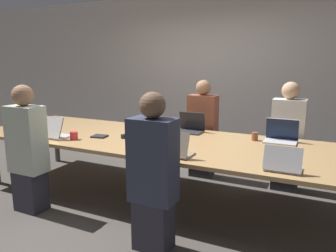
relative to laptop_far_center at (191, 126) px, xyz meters
name	(u,v)px	position (x,y,z in m)	size (l,w,h in m)	color
ground_plane	(159,197)	(-0.19, -0.55, -0.81)	(24.00, 24.00, 0.00)	#4C4742
curtain_wall	(215,76)	(-0.19, 1.55, 0.59)	(12.00, 0.06, 2.80)	#BCB7B2
conference_table	(159,143)	(-0.19, -0.55, -0.12)	(4.80, 1.49, 0.73)	tan
laptop_far_center	(191,126)	(0.00, 0.00, 0.00)	(0.35, 0.25, 0.26)	#333338
person_far_center	(202,130)	(0.02, 0.41, -0.13)	(0.40, 0.24, 1.39)	#2D2D38
laptop_near_right	(283,164)	(1.30, -1.11, -0.01)	(0.31, 0.22, 0.22)	#B7B7BC
laptop_near_midright	(174,149)	(0.28, -1.12, 0.00)	(0.34, 0.26, 0.26)	gray
person_near_midright	(153,175)	(0.29, -1.56, -0.12)	(0.40, 0.24, 1.41)	#2D2D38
cup_near_midright	(148,148)	(-0.01, -1.11, -0.02)	(0.09, 0.09, 0.10)	#232328
bottle_near_midright	(155,140)	(-0.03, -0.95, 0.02)	(0.07, 0.07, 0.21)	#ADD1E0
laptop_far_right	(281,135)	(1.14, -0.04, 0.00)	(0.37, 0.26, 0.27)	silver
person_far_right	(287,138)	(1.17, 0.41, -0.12)	(0.40, 0.24, 1.40)	#2D2D38
cup_far_right	(255,136)	(0.86, -0.11, -0.03)	(0.07, 0.07, 0.10)	brown
laptop_near_left	(54,132)	(-1.37, -1.05, 0.00)	(0.34, 0.27, 0.27)	silver
person_near_left	(27,151)	(-1.32, -1.49, -0.12)	(0.40, 0.24, 1.41)	#2D2D38
cup_near_left	(74,136)	(-1.09, -1.00, -0.03)	(0.09, 0.09, 0.09)	red
stapler	(127,136)	(-0.57, -0.65, -0.05)	(0.08, 0.16, 0.05)	black
notebook	(100,136)	(-0.89, -0.77, -0.06)	(0.19, 0.17, 0.02)	#232328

